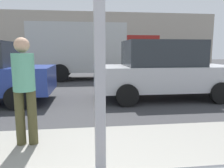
# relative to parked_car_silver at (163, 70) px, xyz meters

# --- Properties ---
(ground_plane) EXTENTS (60.00, 60.00, 0.00)m
(ground_plane) POSITION_rel_parked_car_silver_xyz_m (-2.44, 2.23, -0.93)
(ground_plane) COLOR #38383A
(building_facade_far) EXTENTS (28.00, 1.20, 5.53)m
(building_facade_far) POSITION_rel_parked_car_silver_xyz_m (-2.44, 16.57, 1.83)
(building_facade_far) COLOR #A89E8E
(building_facade_far) RESTS_ON ground
(parked_car_silver) EXTENTS (4.49, 2.05, 1.86)m
(parked_car_silver) POSITION_rel_parked_car_silver_xyz_m (0.00, 0.00, 0.00)
(parked_car_silver) COLOR #BCBCC1
(parked_car_silver) RESTS_ON ground
(box_truck) EXTENTS (6.72, 2.44, 2.96)m
(box_truck) POSITION_rel_parked_car_silver_xyz_m (-2.14, 5.38, 0.69)
(box_truck) COLOR beige
(box_truck) RESTS_ON ground
(pedestrian) EXTENTS (0.32, 0.32, 1.63)m
(pedestrian) POSITION_rel_parked_car_silver_xyz_m (-3.42, -3.38, 0.11)
(pedestrian) COLOR #474427
(pedestrian) RESTS_ON sidewalk_strip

